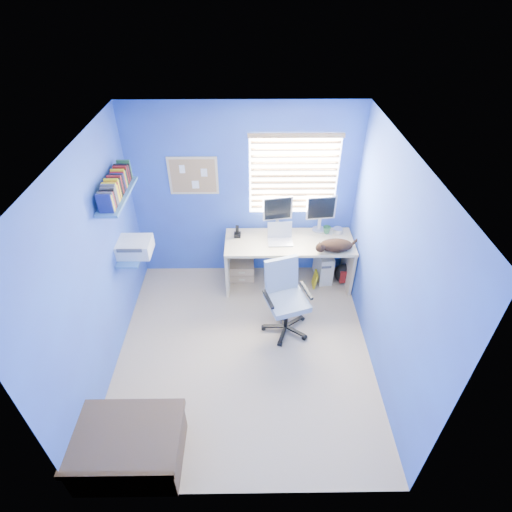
{
  "coord_description": "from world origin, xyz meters",
  "views": [
    {
      "loc": [
        0.11,
        -3.15,
        3.84
      ],
      "look_at": [
        0.15,
        0.65,
        0.95
      ],
      "focal_mm": 28.0,
      "sensor_mm": 36.0,
      "label": 1
    }
  ],
  "objects_px": {
    "desk": "(288,263)",
    "office_chair": "(285,306)",
    "cat": "(336,245)",
    "laptop": "(280,235)",
    "tower_pc": "(323,265)"
  },
  "relations": [
    {
      "from": "laptop",
      "to": "tower_pc",
      "type": "height_order",
      "value": "laptop"
    },
    {
      "from": "desk",
      "to": "laptop",
      "type": "distance_m",
      "value": 0.5
    },
    {
      "from": "cat",
      "to": "tower_pc",
      "type": "bearing_deg",
      "value": 82.43
    },
    {
      "from": "cat",
      "to": "office_chair",
      "type": "bearing_deg",
      "value": -154.0
    },
    {
      "from": "desk",
      "to": "tower_pc",
      "type": "relative_size",
      "value": 3.87
    },
    {
      "from": "cat",
      "to": "office_chair",
      "type": "relative_size",
      "value": 0.45
    },
    {
      "from": "desk",
      "to": "office_chair",
      "type": "relative_size",
      "value": 1.8
    },
    {
      "from": "laptop",
      "to": "office_chair",
      "type": "distance_m",
      "value": 0.97
    },
    {
      "from": "desk",
      "to": "cat",
      "type": "bearing_deg",
      "value": -19.83
    },
    {
      "from": "laptop",
      "to": "cat",
      "type": "bearing_deg",
      "value": -16.23
    },
    {
      "from": "laptop",
      "to": "office_chair",
      "type": "relative_size",
      "value": 0.34
    },
    {
      "from": "tower_pc",
      "to": "laptop",
      "type": "bearing_deg",
      "value": -173.29
    },
    {
      "from": "laptop",
      "to": "tower_pc",
      "type": "bearing_deg",
      "value": 11.35
    },
    {
      "from": "office_chair",
      "to": "laptop",
      "type": "bearing_deg",
      "value": 91.73
    },
    {
      "from": "cat",
      "to": "office_chair",
      "type": "xyz_separation_m",
      "value": [
        -0.69,
        -0.65,
        -0.46
      ]
    }
  ]
}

